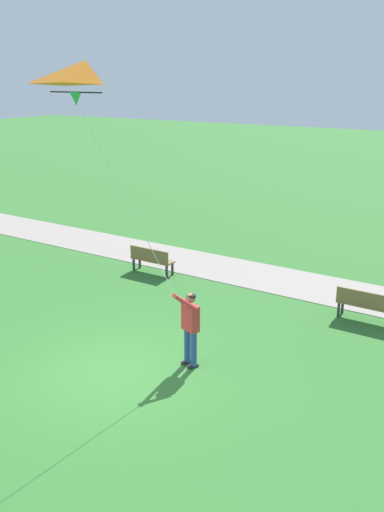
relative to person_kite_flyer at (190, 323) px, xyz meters
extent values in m
plane|color=#33702D|center=(1.12, -1.23, -1.05)|extent=(120.00, 120.00, 0.00)
cube|color=gray|center=(-6.15, 0.77, -1.04)|extent=(3.51, 32.06, 0.02)
cube|color=#232328|center=(0.04, 0.11, -1.02)|extent=(0.26, 0.19, 0.06)
cylinder|color=#2D4C8E|center=(0.02, 0.12, -0.60)|extent=(0.14, 0.14, 0.82)
cube|color=#232328|center=(-0.05, -0.11, -1.02)|extent=(0.26, 0.19, 0.06)
cylinder|color=#2D4C8E|center=(-0.07, -0.10, -0.60)|extent=(0.14, 0.14, 0.82)
cube|color=red|center=(-0.02, 0.01, 0.11)|extent=(0.35, 0.45, 0.60)
sphere|color=#996B4C|center=(-0.02, 0.01, 0.57)|extent=(0.22, 0.22, 0.22)
ellipsoid|color=black|center=(-0.03, 0.01, 0.61)|extent=(0.29, 0.29, 0.13)
cylinder|color=red|center=(0.22, 0.01, 0.56)|extent=(0.42, 0.49, 0.43)
cylinder|color=red|center=(0.15, -0.16, 0.56)|extent=(0.56, 0.16, 0.43)
sphere|color=#996B4C|center=(0.33, -0.13, 0.69)|extent=(0.10, 0.10, 0.10)
pyramid|color=orange|center=(1.94, -0.90, 5.08)|extent=(0.61, 1.24, 0.43)
cone|color=green|center=(2.22, -0.90, 4.79)|extent=(0.20, 0.20, 0.22)
cylinder|color=black|center=(2.22, -0.90, 4.90)|extent=(0.05, 1.17, 0.02)
cylinder|color=silver|center=(1.28, -0.52, 2.72)|extent=(1.90, 0.78, 4.05)
cube|color=olive|center=(-4.73, -4.28, -0.60)|extent=(0.49, 1.51, 0.05)
cube|color=olive|center=(-4.54, -4.28, -0.37)|extent=(0.09, 1.50, 0.40)
cube|color=#2D2D33|center=(-4.91, -4.94, -0.82)|extent=(0.06, 0.06, 0.45)
cube|color=#2D2D33|center=(-4.59, -4.95, -0.82)|extent=(0.06, 0.06, 0.45)
cube|color=#2D2D33|center=(-4.87, -3.60, -0.82)|extent=(0.06, 0.06, 0.45)
cube|color=#2D2D33|center=(-4.55, -3.61, -0.82)|extent=(0.06, 0.06, 0.45)
cube|color=olive|center=(-4.49, 2.72, -0.60)|extent=(0.49, 1.51, 0.05)
cube|color=olive|center=(-4.30, 2.71, -0.37)|extent=(0.09, 1.50, 0.40)
cube|color=#2D2D33|center=(-4.67, 2.05, -0.82)|extent=(0.06, 0.06, 0.45)
cube|color=#2D2D33|center=(-4.35, 2.04, -0.82)|extent=(0.06, 0.06, 0.45)
camera|label=1|loc=(9.78, 5.93, 5.20)|focal=40.00mm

